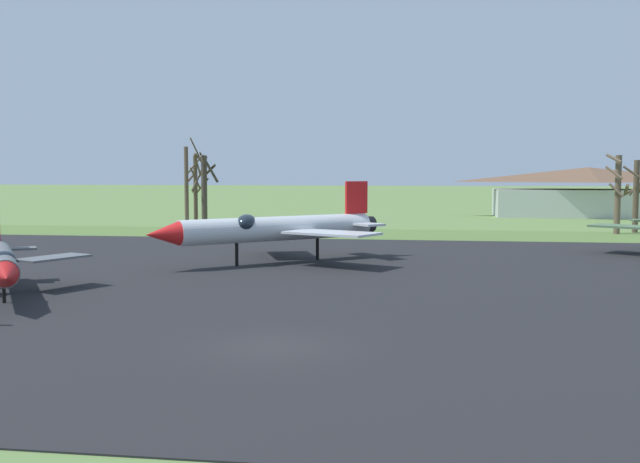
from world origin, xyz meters
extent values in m
plane|color=#607F42|center=(0.00, 0.00, 0.00)|extent=(600.00, 600.00, 0.00)
cube|color=black|center=(0.00, 15.51, 0.03)|extent=(92.75, 51.68, 0.05)
cube|color=#547236|center=(0.00, 47.35, 0.03)|extent=(152.75, 12.00, 0.06)
cylinder|color=silver|center=(-4.59, 23.46, 2.34)|extent=(11.65, 10.67, 1.63)
cone|color=red|center=(-10.66, 18.03, 2.34)|extent=(2.59, 2.54, 1.50)
cylinder|color=black|center=(0.93, 28.41, 2.34)|extent=(1.43, 1.45, 1.14)
ellipsoid|color=#19232D|center=(-6.37, 21.87, 2.79)|extent=(1.25, 2.35, 1.18)
cube|color=silver|center=(-5.78, 27.41, 2.22)|extent=(4.83, 6.51, 0.15)
cube|color=silver|center=(-0.80, 21.85, 2.22)|extent=(6.57, 5.29, 0.15)
cube|color=red|center=(0.21, 27.76, 4.31)|extent=(1.50, 1.37, 2.29)
cube|color=silver|center=(-0.85, 28.77, 2.47)|extent=(2.65, 2.70, 0.15)
cube|color=silver|center=(1.09, 26.59, 2.47)|extent=(2.65, 2.70, 0.15)
cylinder|color=black|center=(-6.91, 21.39, 0.76)|extent=(0.22, 0.22, 1.53)
cylinder|color=black|center=(-2.27, 25.54, 0.76)|extent=(0.22, 0.22, 1.53)
cube|color=#4C6B47|center=(19.92, 31.91, 2.11)|extent=(5.92, 5.27, 0.15)
cylinder|color=#565B60|center=(-15.42, 8.55, 1.78)|extent=(6.89, 9.69, 1.24)
cone|color=red|center=(-12.08, 3.41, 1.78)|extent=(1.78, 1.88, 1.14)
ellipsoid|color=#19232D|center=(-13.89, 6.20, 2.12)|extent=(0.87, 1.63, 0.81)
cube|color=#565B60|center=(-13.90, 10.77, 1.69)|extent=(3.10, 4.10, 0.12)
cube|color=#565B60|center=(-17.12, 13.16, 1.87)|extent=(2.03, 1.88, 0.12)
cylinder|color=black|center=(-14.13, 6.57, 0.58)|extent=(0.17, 0.17, 1.16)
cylinder|color=black|center=(-16.71, 10.54, 0.58)|extent=(0.17, 0.17, 1.16)
cylinder|color=brown|center=(-19.83, 49.99, 4.37)|extent=(0.43, 0.43, 8.73)
cylinder|color=brown|center=(-18.66, 50.08, 6.93)|extent=(0.37, 2.49, 2.15)
cylinder|color=brown|center=(-18.82, 49.83, 5.48)|extent=(0.52, 2.19, 2.27)
cylinder|color=brown|center=(-19.39, 50.95, 6.65)|extent=(2.10, 1.09, 2.04)
cylinder|color=brown|center=(-18.79, 49.82, 8.57)|extent=(0.50, 2.22, 2.14)
cylinder|color=brown|center=(-19.08, 50.50, 4.49)|extent=(1.21, 1.68, 1.19)
cylinder|color=brown|center=(-19.52, 52.04, 3.91)|extent=(0.44, 0.44, 7.82)
cylinder|color=brown|center=(-18.85, 51.69, 7.37)|extent=(0.97, 1.56, 1.51)
cylinder|color=brown|center=(-19.03, 52.85, 4.58)|extent=(1.84, 1.21, 1.75)
cylinder|color=brown|center=(-18.87, 52.66, 6.64)|extent=(1.52, 1.58, 2.28)
cylinder|color=brown|center=(-18.61, 51.98, 7.34)|extent=(0.32, 1.96, 1.77)
cylinder|color=brown|center=(-20.16, 52.28, 5.39)|extent=(0.73, 1.49, 1.20)
cylinder|color=#42382D|center=(-17.70, 49.31, 3.90)|extent=(0.60, 0.60, 7.79)
cylinder|color=#42382D|center=(-16.90, 48.76, 6.43)|extent=(1.45, 1.94, 2.88)
cylinder|color=#42382D|center=(-18.65, 49.32, 4.87)|extent=(0.25, 2.03, 1.49)
cylinder|color=#42382D|center=(-17.23, 49.95, 6.33)|extent=(1.55, 1.25, 1.17)
cylinder|color=brown|center=(23.49, 50.89, 3.87)|extent=(0.59, 0.59, 7.73)
cylinder|color=brown|center=(24.26, 50.80, 4.42)|extent=(0.51, 1.74, 1.11)
cylinder|color=brown|center=(22.92, 50.35, 7.39)|extent=(1.37, 1.42, 0.99)
cylinder|color=brown|center=(22.94, 50.27, 6.03)|extent=(1.50, 1.37, 1.31)
cylinder|color=brown|center=(23.21, 50.31, 4.34)|extent=(1.41, 0.84, 1.39)
cylinder|color=brown|center=(25.67, 52.76, 3.64)|extent=(0.56, 0.56, 7.28)
cylinder|color=brown|center=(25.46, 53.86, 4.19)|extent=(2.36, 0.69, 1.42)
cylinder|color=brown|center=(25.30, 51.69, 5.83)|extent=(2.33, 1.00, 1.79)
cylinder|color=brown|center=(25.82, 53.38, 4.54)|extent=(1.45, 0.55, 1.70)
cube|color=beige|center=(26.51, 79.99, 1.87)|extent=(24.58, 9.18, 3.73)
pyramid|color=brown|center=(26.51, 79.99, 5.72)|extent=(25.81, 9.63, 1.99)
camera|label=1|loc=(5.41, -25.16, 6.15)|focal=41.87mm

